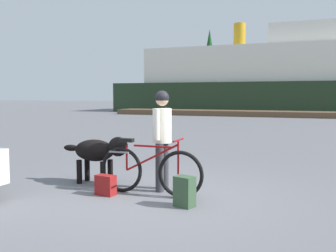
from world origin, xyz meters
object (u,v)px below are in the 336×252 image
object	(u,v)px
backpack	(185,192)
person_cyclist	(162,131)
handbag_pannier	(106,185)
bicycle	(149,170)
dog	(99,151)
ferry_boat	(279,81)

from	to	relation	value
backpack	person_cyclist	bearing A→B (deg)	130.97
person_cyclist	handbag_pannier	xyz separation A→B (m)	(-0.73, -0.63, -0.86)
person_cyclist	backpack	size ratio (longest dim) A/B	3.80
bicycle	dog	size ratio (longest dim) A/B	1.35
bicycle	ferry_boat	world-z (taller)	ferry_boat
handbag_pannier	ferry_boat	xyz separation A→B (m)	(-0.42, 31.36, 2.72)
dog	ferry_boat	distance (m)	30.78
person_cyclist	ferry_boat	xyz separation A→B (m)	(-1.15, 30.72, 1.86)
bicycle	person_cyclist	xyz separation A→B (m)	(0.08, 0.36, 0.61)
person_cyclist	bicycle	bearing A→B (deg)	-102.12
person_cyclist	handbag_pannier	distance (m)	1.29
person_cyclist	dog	xyz separation A→B (m)	(-1.26, 0.02, -0.42)
backpack	handbag_pannier	size ratio (longest dim) A/B	1.37
backpack	ferry_boat	world-z (taller)	ferry_boat
ferry_boat	dog	bearing A→B (deg)	-90.21
person_cyclist	backpack	bearing A→B (deg)	-49.03
backpack	handbag_pannier	xyz separation A→B (m)	(-1.41, 0.14, -0.06)
ferry_boat	handbag_pannier	bearing A→B (deg)	-89.24
bicycle	dog	xyz separation A→B (m)	(-1.19, 0.38, 0.19)
dog	backpack	distance (m)	2.13
bicycle	ferry_boat	xyz separation A→B (m)	(-1.07, 31.08, 2.48)
backpack	handbag_pannier	bearing A→B (deg)	174.23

